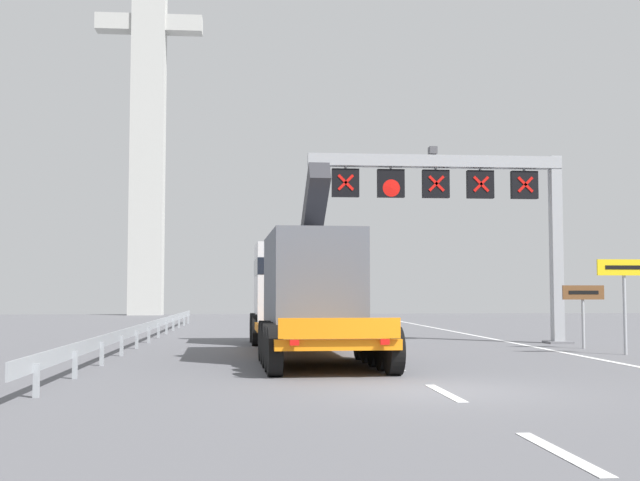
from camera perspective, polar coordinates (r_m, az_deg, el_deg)
The scene contains 9 objects.
ground at distance 15.73m, azimuth 8.11°, elevation -10.48°, with size 112.00×112.00×0.00m, color #5B5B60.
lane_markings at distance 40.18m, azimuth 0.27°, elevation -6.37°, with size 0.20×64.10×0.01m.
edge_line_right at distance 28.95m, azimuth 14.81°, elevation -7.28°, with size 0.20×63.00×0.01m, color silver.
overhead_lane_gantry at distance 30.31m, azimuth 10.48°, elevation 3.29°, with size 9.72×0.90×7.25m.
heavy_haul_truck_orange at distance 25.50m, azimuth -1.27°, elevation -3.43°, with size 3.46×14.14×5.30m.
exit_sign_yellow at distance 26.05m, azimuth 20.76°, elevation -2.73°, with size 1.72×0.15×2.87m.
tourist_info_sign_brown at distance 28.45m, azimuth 18.13°, elevation -4.06°, with size 1.43×0.15×2.11m.
guardrail_left at distance 32.36m, azimuth -11.76°, elevation -5.95°, with size 0.13×37.76×0.76m.
bridge_pylon_distant at distance 71.73m, azimuth -12.02°, elevation 11.39°, with size 9.00×2.00×40.13m.
Camera 1 is at (-3.48, -15.22, 1.86)m, focal length 45.20 mm.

